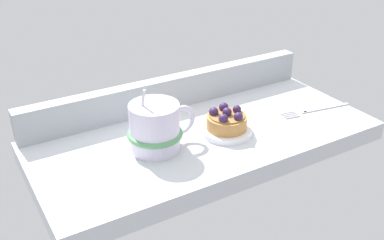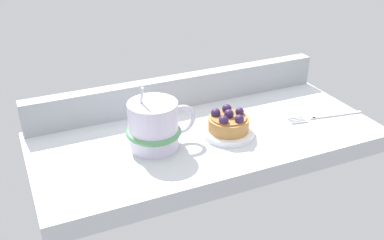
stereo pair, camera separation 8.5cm
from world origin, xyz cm
name	(u,v)px [view 1 (the left image)]	position (x,y,z in cm)	size (l,w,h in cm)	color
ground_plane	(205,140)	(0.00, 0.00, -1.85)	(68.11, 30.98, 3.71)	silver
window_rail_back	(172,92)	(0.00, 13.96, 3.46)	(66.75, 3.06, 6.91)	#9EA3A8
dessert_plate	(226,131)	(3.44, -2.30, 0.52)	(10.26, 10.26, 1.12)	white
raspberry_tart	(227,120)	(3.42, -2.28, 2.88)	(7.96, 7.96, 4.41)	#B77F42
coffee_mug	(156,128)	(-11.13, -0.59, 4.40)	(13.64, 10.31, 12.58)	silver
dessert_fork	(315,109)	(25.74, -3.97, 0.30)	(16.84, 4.15, 0.60)	#B7B7BC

